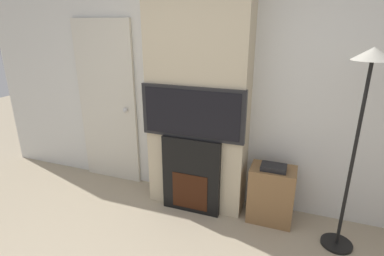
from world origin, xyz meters
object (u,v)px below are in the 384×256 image
fireplace (192,175)px  floor_lamp (364,102)px  television (192,113)px  media_stand (271,194)px

fireplace → floor_lamp: bearing=-2.7°
television → media_stand: size_ratio=1.68×
fireplace → media_stand: fireplace is taller
fireplace → television: (0.00, -0.00, 0.71)m
television → fireplace: bearing=90.0°
floor_lamp → media_stand: bearing=164.3°
fireplace → media_stand: size_ratio=1.32×
media_stand → television: bearing=-172.3°
floor_lamp → media_stand: size_ratio=2.79×
television → media_stand: bearing=7.7°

